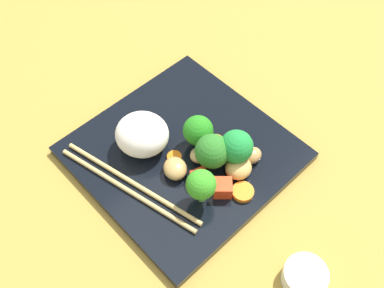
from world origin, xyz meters
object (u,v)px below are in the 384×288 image
at_px(carrot_slice_0, 216,142).
at_px(sauce_cup, 305,277).
at_px(broccoli_floret_0, 212,152).
at_px(chopstick_pair, 129,186).
at_px(square_plate, 183,153).
at_px(rice_mound, 142,134).

distance_m(carrot_slice_0, sauce_cup, 0.22).
bearing_deg(carrot_slice_0, broccoli_floret_0, 122.20).
relative_size(chopstick_pair, sauce_cup, 4.20).
xyz_separation_m(square_plate, broccoli_floret_0, (-0.05, -0.01, 0.04)).
bearing_deg(broccoli_floret_0, chopstick_pair, 61.71).
bearing_deg(broccoli_floret_0, square_plate, 12.75).
height_order(square_plate, chopstick_pair, chopstick_pair).
relative_size(square_plate, sauce_cup, 5.14).
relative_size(square_plate, broccoli_floret_0, 4.78).
bearing_deg(sauce_cup, carrot_slice_0, -18.86).
height_order(broccoli_floret_0, sauce_cup, broccoli_floret_0).
relative_size(square_plate, rice_mound, 3.65).
height_order(carrot_slice_0, chopstick_pair, carrot_slice_0).
relative_size(rice_mound, broccoli_floret_0, 1.31).
height_order(rice_mound, chopstick_pair, rice_mound).
relative_size(broccoli_floret_0, chopstick_pair, 0.26).
bearing_deg(carrot_slice_0, sauce_cup, 161.14).
xyz_separation_m(rice_mound, sauce_cup, (-0.28, -0.00, -0.03)).
bearing_deg(carrot_slice_0, rice_mound, 45.55).
relative_size(square_plate, chopstick_pair, 1.22).
xyz_separation_m(carrot_slice_0, sauce_cup, (-0.21, 0.07, -0.00)).
xyz_separation_m(rice_mound, carrot_slice_0, (-0.07, -0.08, -0.02)).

